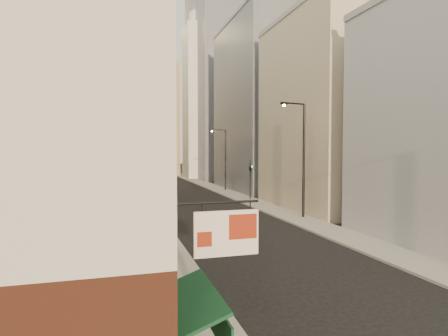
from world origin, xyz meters
TOP-DOWN VIEW (x-y plane):
  - sidewalk_left at (-6.50, 55.00)m, footprint 3.00×140.00m
  - sidewalk_right at (6.50, 55.00)m, footprint 3.00×140.00m
  - near_building_left at (-10.99, 9.00)m, footprint 8.30×23.04m
  - left_bldg_beige at (-12.00, 26.00)m, footprint 8.00×12.00m
  - left_bldg_grey at (-12.00, 42.00)m, footprint 8.00×16.00m
  - left_bldg_tan at (-12.00, 60.00)m, footprint 8.00×18.00m
  - left_bldg_wingrid at (-12.00, 80.00)m, footprint 8.00×20.00m
  - right_bldg_beige at (12.00, 30.00)m, footprint 8.00×16.00m
  - right_bldg_wingrid at (12.00, 50.00)m, footprint 8.00×20.00m
  - highrise at (18.00, 78.00)m, footprint 21.00×23.00m
  - clock_tower at (-1.00, 92.00)m, footprint 14.00×14.00m
  - white_tower at (10.00, 78.00)m, footprint 8.00×8.00m
  - streetlamp_mid at (6.99, 24.84)m, footprint 2.68×0.84m
  - streetlamp_far at (6.77, 49.28)m, footprint 2.46×0.43m
  - traffic_light_right at (6.97, 38.12)m, footprint 0.65×0.64m

SIDE VIEW (x-z plane):
  - sidewalk_left at x=-6.50m, z-range 0.00..0.15m
  - sidewalk_right at x=6.50m, z-range 0.00..0.15m
  - traffic_light_right at x=6.97m, z-range 1.21..6.21m
  - streetlamp_far at x=6.77m, z-range 0.67..10.06m
  - streetlamp_mid at x=6.99m, z-range 0.74..11.12m
  - near_building_left at x=-10.99m, z-range -0.13..12.17m
  - left_bldg_beige at x=-12.00m, z-range 0.00..16.00m
  - left_bldg_tan at x=-12.00m, z-range 0.00..17.00m
  - left_bldg_grey at x=-12.00m, z-range 0.00..20.00m
  - right_bldg_beige at x=12.00m, z-range 0.00..20.00m
  - left_bldg_wingrid at x=-12.00m, z-range 0.00..24.00m
  - right_bldg_wingrid at x=12.00m, z-range 0.00..26.00m
  - clock_tower at x=-1.00m, z-range -4.82..40.08m
  - white_tower at x=10.00m, z-range -2.14..39.36m
  - highrise at x=18.00m, z-range 0.06..51.26m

